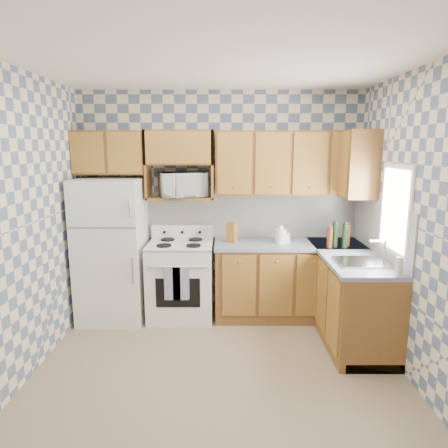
{
  "coord_description": "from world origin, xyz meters",
  "views": [
    {
      "loc": [
        0.06,
        -3.31,
        2.04
      ],
      "look_at": [
        0.05,
        0.75,
        1.25
      ],
      "focal_mm": 32.0,
      "sensor_mm": 36.0,
      "label": 1
    }
  ],
  "objects_px": {
    "refrigerator": "(112,250)",
    "stove_body": "(181,281)",
    "electric_kettle": "(281,236)",
    "microwave": "(182,185)"
  },
  "relations": [
    {
      "from": "stove_body",
      "to": "electric_kettle",
      "type": "bearing_deg",
      "value": -1.05
    },
    {
      "from": "stove_body",
      "to": "microwave",
      "type": "xyz_separation_m",
      "value": [
        0.02,
        0.16,
        1.15
      ]
    },
    {
      "from": "electric_kettle",
      "to": "stove_body",
      "type": "bearing_deg",
      "value": 178.95
    },
    {
      "from": "refrigerator",
      "to": "microwave",
      "type": "xyz_separation_m",
      "value": [
        0.83,
        0.18,
        0.76
      ]
    },
    {
      "from": "refrigerator",
      "to": "microwave",
      "type": "height_order",
      "value": "microwave"
    },
    {
      "from": "refrigerator",
      "to": "electric_kettle",
      "type": "bearing_deg",
      "value": 0.09
    },
    {
      "from": "stove_body",
      "to": "refrigerator",
      "type": "bearing_deg",
      "value": -178.22
    },
    {
      "from": "stove_body",
      "to": "microwave",
      "type": "bearing_deg",
      "value": 81.38
    },
    {
      "from": "refrigerator",
      "to": "stove_body",
      "type": "bearing_deg",
      "value": 1.78
    },
    {
      "from": "stove_body",
      "to": "microwave",
      "type": "relative_size",
      "value": 1.7
    }
  ]
}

